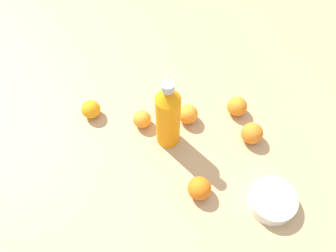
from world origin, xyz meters
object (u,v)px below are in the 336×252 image
at_px(orange_0, 142,119).
at_px(orange_1, 237,106).
at_px(orange_2, 199,188).
at_px(orange_3, 252,133).
at_px(orange_4, 91,109).
at_px(ceramic_bowl, 272,201).
at_px(water_bottle, 168,116).
at_px(orange_5, 188,114).

relative_size(orange_0, orange_1, 0.90).
bearing_deg(orange_2, orange_3, 164.82).
xyz_separation_m(orange_4, ceramic_bowl, (0.01, 0.68, -0.01)).
relative_size(orange_1, ceramic_bowl, 0.49).
distance_m(water_bottle, orange_5, 0.15).
xyz_separation_m(orange_2, orange_4, (-0.09, -0.47, -0.00)).
distance_m(orange_1, orange_5, 0.18).
distance_m(orange_0, orange_3, 0.38).
relative_size(orange_4, orange_5, 0.95).
bearing_deg(orange_0, orange_1, 127.20).
distance_m(water_bottle, orange_4, 0.31).
xyz_separation_m(water_bottle, orange_1, (-0.22, 0.16, -0.10)).
height_order(orange_2, orange_3, orange_3).
bearing_deg(orange_3, orange_4, -72.00).
distance_m(water_bottle, orange_1, 0.29).
relative_size(water_bottle, orange_0, 4.62).
distance_m(orange_0, ceramic_bowl, 0.50).
bearing_deg(orange_0, orange_4, -74.07).
relative_size(water_bottle, orange_4, 4.37).
height_order(orange_4, orange_5, orange_5).
distance_m(orange_1, orange_3, 0.12).
height_order(orange_3, ceramic_bowl, orange_3).
bearing_deg(water_bottle, orange_2, 43.18).
distance_m(orange_0, orange_1, 0.34).
relative_size(orange_2, orange_5, 1.04).
relative_size(orange_1, orange_4, 1.05).
height_order(orange_1, orange_3, orange_3).
xyz_separation_m(orange_1, orange_4, (0.26, -0.45, -0.00)).
bearing_deg(ceramic_bowl, orange_4, -91.12).
bearing_deg(orange_2, orange_5, -146.27).
relative_size(orange_0, orange_3, 0.86).
relative_size(orange_0, ceramic_bowl, 0.44).
relative_size(water_bottle, orange_3, 3.95).
bearing_deg(water_bottle, ceramic_bowl, 71.01).
bearing_deg(orange_1, water_bottle, -37.06).
height_order(water_bottle, orange_1, water_bottle).
distance_m(water_bottle, ceramic_bowl, 0.41).
height_order(orange_0, orange_4, orange_4).
distance_m(orange_1, ceramic_bowl, 0.35).
distance_m(water_bottle, orange_0, 0.15).
relative_size(water_bottle, orange_5, 4.16).
xyz_separation_m(water_bottle, orange_2, (0.13, 0.18, -0.10)).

